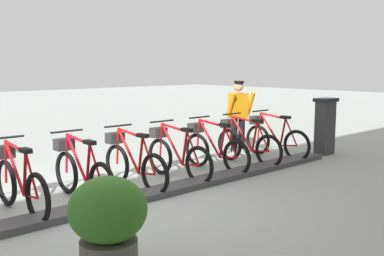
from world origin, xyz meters
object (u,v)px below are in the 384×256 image
at_px(bike_docked_2, 213,148).
at_px(bike_docked_4, 132,162).
at_px(worker_near_rack, 238,114).
at_px(bike_docked_3, 176,155).
at_px(bike_docked_1, 246,143).
at_px(bike_docked_6, 18,182).
at_px(planter_bush, 108,221).
at_px(bike_docked_0, 274,138).
at_px(bike_docked_5, 81,171).
at_px(payment_kiosk, 325,125).

bearing_deg(bike_docked_2, bike_docked_4, 90.00).
bearing_deg(bike_docked_4, worker_near_rack, -76.27).
bearing_deg(worker_near_rack, bike_docked_3, 108.34).
distance_m(bike_docked_1, bike_docked_6, 4.75).
distance_m(bike_docked_2, worker_near_rack, 1.98).
relative_size(bike_docked_4, planter_bush, 1.77).
relative_size(bike_docked_1, planter_bush, 1.77).
relative_size(bike_docked_0, planter_bush, 1.77).
xyz_separation_m(bike_docked_0, bike_docked_2, (0.00, 1.90, 0.00)).
distance_m(bike_docked_1, planter_bush, 5.46).
bearing_deg(bike_docked_6, bike_docked_3, -90.00).
bearing_deg(bike_docked_5, bike_docked_4, -90.00).
height_order(bike_docked_0, bike_docked_2, same).
xyz_separation_m(bike_docked_3, worker_near_rack, (0.88, -2.66, 0.48)).
bearing_deg(bike_docked_4, bike_docked_2, -90.00).
height_order(bike_docked_1, bike_docked_2, same).
xyz_separation_m(payment_kiosk, bike_docked_5, (0.57, 5.86, -0.24)).
height_order(payment_kiosk, bike_docked_5, payment_kiosk).
xyz_separation_m(bike_docked_4, bike_docked_6, (0.00, 1.90, 0.00)).
distance_m(payment_kiosk, worker_near_rack, 1.97).
distance_m(bike_docked_3, bike_docked_5, 1.90).
relative_size(bike_docked_3, worker_near_rack, 1.04).
bearing_deg(planter_bush, bike_docked_6, -3.10).
distance_m(bike_docked_3, bike_docked_4, 0.95).
xyz_separation_m(bike_docked_2, bike_docked_3, (0.00, 0.95, 0.00)).
distance_m(bike_docked_4, bike_docked_5, 0.95).
distance_m(bike_docked_0, bike_docked_3, 2.85).
bearing_deg(bike_docked_6, payment_kiosk, -94.80).
relative_size(bike_docked_0, bike_docked_1, 1.00).
xyz_separation_m(worker_near_rack, planter_bush, (-3.34, 5.64, -0.37)).
xyz_separation_m(bike_docked_4, worker_near_rack, (0.88, -3.61, 0.48)).
bearing_deg(bike_docked_1, bike_docked_2, 90.00).
xyz_separation_m(bike_docked_2, bike_docked_6, (0.00, 3.80, 0.00)).
bearing_deg(bike_docked_6, bike_docked_0, -90.00).
xyz_separation_m(bike_docked_1, bike_docked_3, (0.00, 1.90, 0.00)).
distance_m(bike_docked_0, bike_docked_6, 5.69).
distance_m(bike_docked_2, bike_docked_6, 3.80).
xyz_separation_m(bike_docked_2, planter_bush, (-2.45, 3.93, 0.11)).
height_order(bike_docked_2, bike_docked_3, same).
bearing_deg(bike_docked_5, bike_docked_6, 90.00).
bearing_deg(bike_docked_1, planter_bush, 116.71).
bearing_deg(bike_docked_2, bike_docked_6, 90.00).
bearing_deg(bike_docked_5, bike_docked_1, -90.00).
xyz_separation_m(bike_docked_0, bike_docked_3, (0.00, 2.85, 0.00)).
bearing_deg(bike_docked_0, payment_kiosk, -117.08).
bearing_deg(worker_near_rack, bike_docked_6, 99.09).
distance_m(bike_docked_5, planter_bush, 2.68).
bearing_deg(bike_docked_6, bike_docked_5, -90.00).
bearing_deg(planter_bush, worker_near_rack, -59.39).
height_order(bike_docked_3, bike_docked_6, same).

